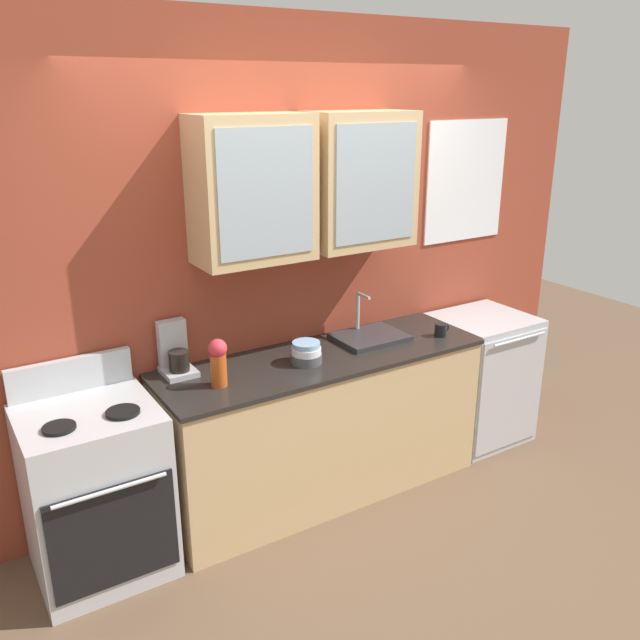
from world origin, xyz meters
The scene contains 10 objects.
ground_plane centered at (0.00, 0.00, 0.00)m, with size 10.00×10.00×0.00m, color brown.
back_wall_unit centered at (0.01, 0.32, 1.48)m, with size 4.44×0.43×2.76m.
counter centered at (0.00, 0.00, 0.45)m, with size 1.97×0.62×0.89m.
stove_range centered at (-1.34, 0.00, 0.45)m, with size 0.65×0.64×1.07m.
sink_faucet centered at (0.39, 0.08, 0.92)m, with size 0.42×0.33×0.27m.
bowl_stack centered at (-0.13, -0.04, 0.95)m, with size 0.18×0.18×0.12m.
vase centered at (-0.68, -0.06, 1.03)m, with size 0.10×0.10×0.26m.
cup_near_sink centered at (0.80, -0.12, 0.93)m, with size 0.11×0.07×0.08m.
dishwasher centered at (1.31, 0.00, 0.45)m, with size 0.61×0.61×0.89m.
coffee_maker centered at (-0.80, 0.22, 1.00)m, with size 0.17×0.20×0.29m.
Camera 1 is at (-1.92, -3.04, 2.37)m, focal length 37.53 mm.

